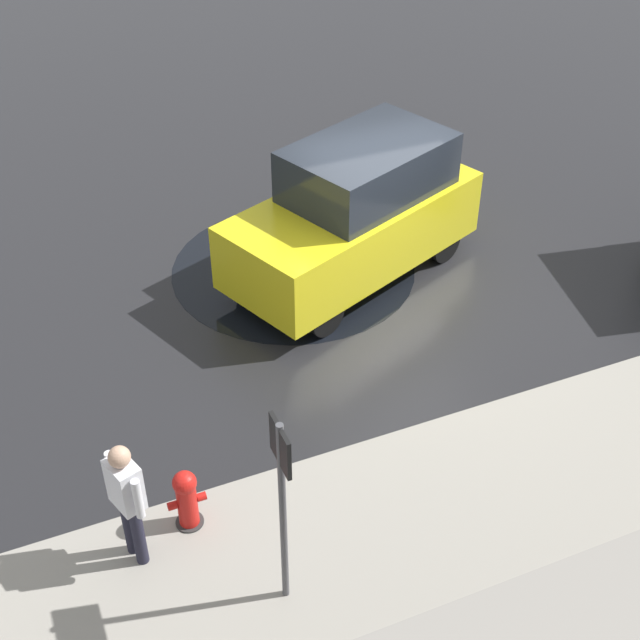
% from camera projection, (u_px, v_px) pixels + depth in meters
% --- Properties ---
extents(ground_plane, '(60.00, 60.00, 0.00)m').
position_uv_depth(ground_plane, '(399.00, 292.00, 13.09)').
color(ground_plane, black).
extents(kerb_strip, '(24.00, 3.20, 0.04)m').
position_uv_depth(kerb_strip, '(568.00, 492.00, 10.02)').
color(kerb_strip, gray).
rests_on(kerb_strip, ground).
extents(moving_hatchback, '(4.25, 3.03, 2.06)m').
position_uv_depth(moving_hatchback, '(356.00, 213.00, 12.88)').
color(moving_hatchback, yellow).
rests_on(moving_hatchback, ground).
extents(fire_hydrant, '(0.42, 0.31, 0.80)m').
position_uv_depth(fire_hydrant, '(187.00, 500.00, 9.44)').
color(fire_hydrant, red).
rests_on(fire_hydrant, ground).
extents(pedestrian, '(0.34, 0.55, 1.62)m').
position_uv_depth(pedestrian, '(127.00, 496.00, 8.76)').
color(pedestrian, silver).
rests_on(pedestrian, ground).
extents(sign_post, '(0.07, 0.44, 2.40)m').
position_uv_depth(sign_post, '(282.00, 490.00, 8.00)').
color(sign_post, '#4C4C51').
rests_on(sign_post, ground).
extents(puddle_patch, '(3.70, 3.70, 0.01)m').
position_uv_depth(puddle_patch, '(293.00, 268.00, 13.57)').
color(puddle_patch, black).
rests_on(puddle_patch, ground).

